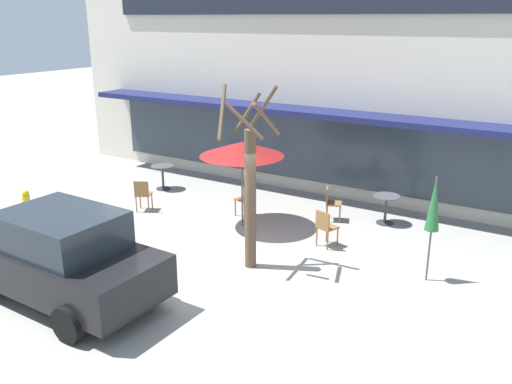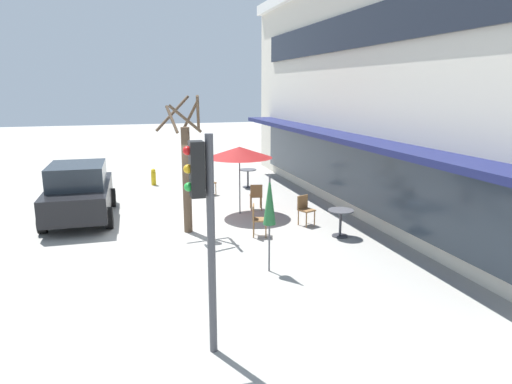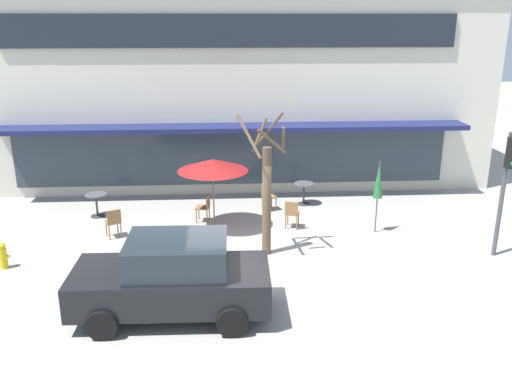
{
  "view_description": "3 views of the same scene",
  "coord_description": "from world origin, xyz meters",
  "px_view_note": "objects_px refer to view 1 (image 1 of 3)",
  "views": [
    {
      "loc": [
        6.49,
        -8.29,
        5.1
      ],
      "look_at": [
        -0.33,
        2.71,
        0.92
      ],
      "focal_mm": 38.0,
      "sensor_mm": 36.0,
      "label": 1
    },
    {
      "loc": [
        13.33,
        -0.98,
        4.03
      ],
      "look_at": [
        0.78,
        2.69,
        1.03
      ],
      "focal_mm": 32.0,
      "sensor_mm": 36.0,
      "label": 2
    },
    {
      "loc": [
        -0.32,
        -12.91,
        6.2
      ],
      "look_at": [
        0.62,
        2.35,
        1.23
      ],
      "focal_mm": 38.0,
      "sensor_mm": 36.0,
      "label": 3
    }
  ],
  "objects_px": {
    "cafe_chair_1": "(143,193)",
    "parked_sedan": "(60,256)",
    "cafe_table_streetside": "(163,173)",
    "street_tree": "(250,186)",
    "cafe_table_near_wall": "(386,205)",
    "cafe_chair_2": "(246,198)",
    "cafe_chair_3": "(331,201)",
    "cafe_chair_0": "(325,226)",
    "fire_hydrant": "(27,202)",
    "patio_umbrella_cream_folded": "(434,205)",
    "patio_umbrella_green_folded": "(242,149)"
  },
  "relations": [
    {
      "from": "patio_umbrella_green_folded",
      "to": "cafe_chair_3",
      "type": "relative_size",
      "value": 2.47
    },
    {
      "from": "cafe_table_streetside",
      "to": "parked_sedan",
      "type": "relative_size",
      "value": 0.18
    },
    {
      "from": "cafe_table_near_wall",
      "to": "cafe_chair_2",
      "type": "xyz_separation_m",
      "value": [
        -3.35,
        -1.45,
        0.01
      ]
    },
    {
      "from": "cafe_chair_0",
      "to": "fire_hydrant",
      "type": "distance_m",
      "value": 8.08
    },
    {
      "from": "patio_umbrella_cream_folded",
      "to": "street_tree",
      "type": "height_order",
      "value": "street_tree"
    },
    {
      "from": "cafe_table_streetside",
      "to": "patio_umbrella_cream_folded",
      "type": "relative_size",
      "value": 0.35
    },
    {
      "from": "patio_umbrella_cream_folded",
      "to": "cafe_chair_0",
      "type": "xyz_separation_m",
      "value": [
        -2.47,
        0.44,
        -1.1
      ]
    },
    {
      "from": "cafe_table_near_wall",
      "to": "cafe_chair_0",
      "type": "relative_size",
      "value": 0.85
    },
    {
      "from": "patio_umbrella_cream_folded",
      "to": "street_tree",
      "type": "relative_size",
      "value": 0.57
    },
    {
      "from": "cafe_table_near_wall",
      "to": "parked_sedan",
      "type": "distance_m",
      "value": 8.03
    },
    {
      "from": "street_tree",
      "to": "cafe_table_streetside",
      "type": "bearing_deg",
      "value": 148.51
    },
    {
      "from": "cafe_table_near_wall",
      "to": "cafe_chair_2",
      "type": "distance_m",
      "value": 3.65
    },
    {
      "from": "cafe_table_streetside",
      "to": "cafe_chair_1",
      "type": "relative_size",
      "value": 0.85
    },
    {
      "from": "cafe_table_near_wall",
      "to": "patio_umbrella_cream_folded",
      "type": "relative_size",
      "value": 0.35
    },
    {
      "from": "cafe_table_streetside",
      "to": "cafe_chair_3",
      "type": "distance_m",
      "value": 5.56
    },
    {
      "from": "cafe_chair_2",
      "to": "street_tree",
      "type": "height_order",
      "value": "street_tree"
    },
    {
      "from": "patio_umbrella_green_folded",
      "to": "street_tree",
      "type": "distance_m",
      "value": 2.39
    },
    {
      "from": "patio_umbrella_cream_folded",
      "to": "parked_sedan",
      "type": "height_order",
      "value": "patio_umbrella_cream_folded"
    },
    {
      "from": "cafe_chair_2",
      "to": "cafe_chair_3",
      "type": "bearing_deg",
      "value": 24.36
    },
    {
      "from": "cafe_chair_1",
      "to": "fire_hydrant",
      "type": "xyz_separation_m",
      "value": [
        -2.47,
        -1.87,
        -0.17
      ]
    },
    {
      "from": "cafe_chair_0",
      "to": "cafe_chair_3",
      "type": "distance_m",
      "value": 1.78
    },
    {
      "from": "cafe_chair_2",
      "to": "patio_umbrella_cream_folded",
      "type": "bearing_deg",
      "value": -13.12
    },
    {
      "from": "patio_umbrella_cream_folded",
      "to": "cafe_chair_1",
      "type": "bearing_deg",
      "value": 179.72
    },
    {
      "from": "cafe_table_streetside",
      "to": "street_tree",
      "type": "height_order",
      "value": "street_tree"
    },
    {
      "from": "cafe_chair_1",
      "to": "cafe_chair_2",
      "type": "height_order",
      "value": "same"
    },
    {
      "from": "street_tree",
      "to": "fire_hydrant",
      "type": "xyz_separation_m",
      "value": [
        -6.82,
        -0.5,
        -1.45
      ]
    },
    {
      "from": "cafe_table_streetside",
      "to": "patio_umbrella_green_folded",
      "type": "relative_size",
      "value": 0.35
    },
    {
      "from": "cafe_chair_2",
      "to": "parked_sedan",
      "type": "xyz_separation_m",
      "value": [
        -0.51,
        -5.58,
        0.35
      ]
    },
    {
      "from": "patio_umbrella_cream_folded",
      "to": "cafe_chair_0",
      "type": "height_order",
      "value": "patio_umbrella_cream_folded"
    },
    {
      "from": "cafe_chair_1",
      "to": "cafe_table_streetside",
      "type": "bearing_deg",
      "value": 115.83
    },
    {
      "from": "cafe_chair_0",
      "to": "cafe_chair_1",
      "type": "distance_m",
      "value": 5.3
    },
    {
      "from": "cafe_table_near_wall",
      "to": "cafe_table_streetside",
      "type": "xyz_separation_m",
      "value": [
        -6.86,
        -0.77,
        0.0
      ]
    },
    {
      "from": "parked_sedan",
      "to": "street_tree",
      "type": "height_order",
      "value": "street_tree"
    },
    {
      "from": "cafe_table_near_wall",
      "to": "cafe_chair_2",
      "type": "height_order",
      "value": "cafe_chair_2"
    },
    {
      "from": "cafe_table_near_wall",
      "to": "cafe_chair_3",
      "type": "relative_size",
      "value": 0.85
    },
    {
      "from": "cafe_table_streetside",
      "to": "cafe_chair_3",
      "type": "bearing_deg",
      "value": 2.58
    },
    {
      "from": "cafe_table_streetside",
      "to": "fire_hydrant",
      "type": "xyz_separation_m",
      "value": [
        -1.58,
        -3.71,
        -0.16
      ]
    },
    {
      "from": "cafe_table_near_wall",
      "to": "fire_hydrant",
      "type": "bearing_deg",
      "value": -152.05
    },
    {
      "from": "cafe_table_streetside",
      "to": "cafe_chair_3",
      "type": "relative_size",
      "value": 0.85
    },
    {
      "from": "cafe_table_streetside",
      "to": "street_tree",
      "type": "distance_m",
      "value": 6.28
    },
    {
      "from": "patio_umbrella_cream_folded",
      "to": "patio_umbrella_green_folded",
      "type": "bearing_deg",
      "value": 173.43
    },
    {
      "from": "cafe_chair_1",
      "to": "cafe_chair_3",
      "type": "distance_m",
      "value": 5.11
    },
    {
      "from": "patio_umbrella_cream_folded",
      "to": "cafe_chair_3",
      "type": "bearing_deg",
      "value": 145.56
    },
    {
      "from": "cafe_chair_3",
      "to": "cafe_table_near_wall",
      "type": "bearing_deg",
      "value": 21.8
    },
    {
      "from": "cafe_table_near_wall",
      "to": "patio_umbrella_green_folded",
      "type": "relative_size",
      "value": 0.35
    },
    {
      "from": "cafe_chair_1",
      "to": "parked_sedan",
      "type": "distance_m",
      "value": 4.91
    },
    {
      "from": "cafe_table_near_wall",
      "to": "cafe_chair_3",
      "type": "bearing_deg",
      "value": -158.2
    },
    {
      "from": "cafe_chair_1",
      "to": "patio_umbrella_green_folded",
      "type": "bearing_deg",
      "value": 10.11
    },
    {
      "from": "cafe_chair_2",
      "to": "fire_hydrant",
      "type": "xyz_separation_m",
      "value": [
        -5.09,
        -3.03,
        -0.17
      ]
    },
    {
      "from": "cafe_table_streetside",
      "to": "parked_sedan",
      "type": "height_order",
      "value": "parked_sedan"
    }
  ]
}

